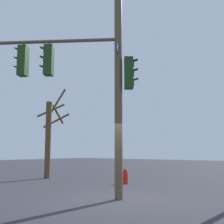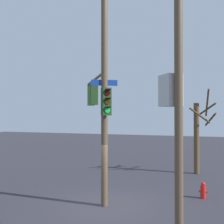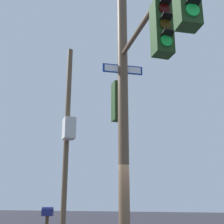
# 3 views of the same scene
# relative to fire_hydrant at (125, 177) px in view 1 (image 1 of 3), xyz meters

# --- Properties ---
(ground_plane) EXTENTS (80.00, 80.00, 0.00)m
(ground_plane) POSITION_rel_fire_hydrant_xyz_m (-3.77, -2.42, -0.34)
(ground_plane) COLOR #323038
(main_signal_pole_assembly) EXTENTS (3.11, 5.52, 9.87)m
(main_signal_pole_assembly) POSITION_rel_fire_hydrant_xyz_m (-4.28, -1.93, 4.78)
(main_signal_pole_assembly) COLOR brown
(main_signal_pole_assembly) RESTS_ON ground
(fire_hydrant) EXTENTS (0.38, 0.24, 0.73)m
(fire_hydrant) POSITION_rel_fire_hydrant_xyz_m (0.00, 0.00, 0.00)
(fire_hydrant) COLOR red
(fire_hydrant) RESTS_ON ground
(bare_tree_across_street) EXTENTS (1.65, 2.09, 5.37)m
(bare_tree_across_street) POSITION_rel_fire_hydrant_xyz_m (-0.37, 5.27, 2.20)
(bare_tree_across_street) COLOR brown
(bare_tree_across_street) RESTS_ON ground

